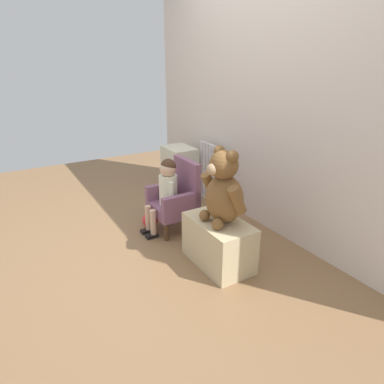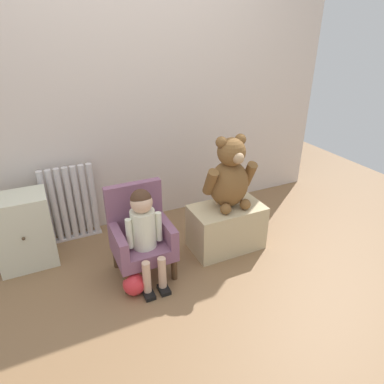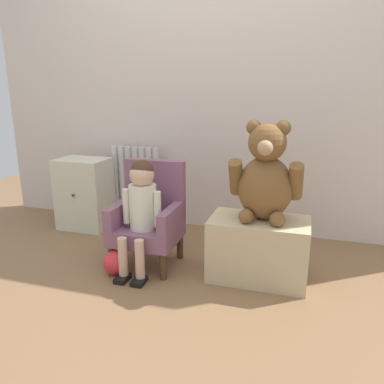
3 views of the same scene
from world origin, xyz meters
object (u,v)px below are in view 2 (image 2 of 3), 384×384
(child_armchair, at_px, (140,234))
(toy_ball, at_px, (134,284))
(radiator, at_px, (71,204))
(large_teddy_bear, at_px, (230,176))
(small_dresser, at_px, (24,231))
(low_bench, at_px, (226,227))
(child_figure, at_px, (144,225))

(child_armchair, distance_m, toy_ball, 0.35)
(radiator, bearing_deg, toy_ball, -73.21)
(child_armchair, relative_size, large_teddy_bear, 1.16)
(small_dresser, xyz_separation_m, large_teddy_bear, (1.49, -0.44, 0.34))
(low_bench, xyz_separation_m, large_teddy_bear, (0.02, 0.02, 0.44))
(child_figure, height_order, large_teddy_bear, large_teddy_bear)
(child_armchair, xyz_separation_m, child_figure, (0.00, -0.11, 0.14))
(low_bench, distance_m, large_teddy_bear, 0.44)
(child_armchair, bearing_deg, large_teddy_bear, 0.23)
(radiator, height_order, child_figure, child_figure)
(child_figure, relative_size, low_bench, 1.21)
(child_figure, distance_m, large_teddy_bear, 0.76)
(low_bench, height_order, toy_ball, low_bench)
(radiator, xyz_separation_m, small_dresser, (-0.37, -0.20, -0.04))
(low_bench, bearing_deg, child_armchair, 178.76)
(small_dresser, xyz_separation_m, toy_ball, (0.63, -0.67, -0.21))
(low_bench, distance_m, toy_ball, 0.87)
(low_bench, bearing_deg, radiator, 149.03)
(small_dresser, relative_size, child_figure, 0.82)
(toy_ball, bearing_deg, child_armchair, 59.65)
(child_figure, xyz_separation_m, toy_ball, (-0.13, -0.12, -0.37))
(large_teddy_bear, relative_size, toy_ball, 3.68)
(child_armchair, height_order, toy_ball, child_armchair)
(child_figure, relative_size, toy_ball, 4.51)
(small_dresser, relative_size, child_armchair, 0.86)
(radiator, bearing_deg, low_bench, -30.97)
(radiator, relative_size, large_teddy_bear, 1.14)
(radiator, height_order, small_dresser, radiator)
(small_dresser, distance_m, large_teddy_bear, 1.59)
(toy_ball, bearing_deg, large_teddy_bear, 14.83)
(low_bench, bearing_deg, small_dresser, 162.65)
(toy_ball, bearing_deg, low_bench, 13.97)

